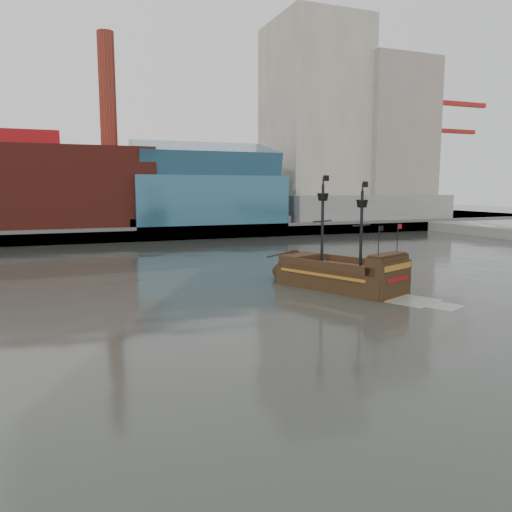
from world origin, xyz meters
name	(u,v)px	position (x,y,z in m)	size (l,w,h in m)	color
ground	(344,329)	(0.00, 0.00, 0.00)	(400.00, 400.00, 0.00)	#292B26
promenade_far	(140,224)	(0.00, 92.00, 1.00)	(220.00, 60.00, 2.00)	slate
seawall	(164,233)	(0.00, 62.50, 1.30)	(220.00, 1.00, 2.60)	#4C4C49
skyline	(165,120)	(5.21, 84.56, 24.55)	(149.00, 45.00, 62.00)	brown
crane_a	(436,153)	(78.63, 82.00, 19.11)	(22.50, 4.00, 32.25)	slate
crane_b	(437,168)	(88.23, 92.00, 15.57)	(19.10, 4.00, 26.25)	slate
pirate_ship	(341,278)	(7.02, 12.05, 1.05)	(10.36, 16.03, 11.59)	black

